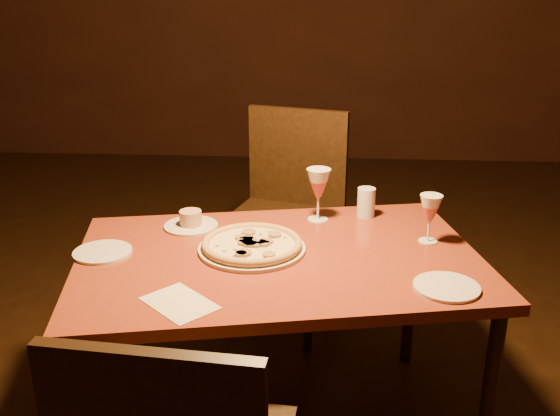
{
  "coord_description": "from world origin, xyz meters",
  "views": [
    {
      "loc": [
        0.07,
        -1.99,
        1.53
      ],
      "look_at": [
        -0.05,
        -0.1,
        0.84
      ],
      "focal_mm": 40.0,
      "sensor_mm": 36.0,
      "label": 1
    }
  ],
  "objects": [
    {
      "name": "side_plate_near",
      "position": [
        0.45,
        -0.35,
        0.7
      ],
      "size": [
        0.19,
        0.19,
        0.01
      ],
      "primitive_type": "cylinder",
      "color": "silver",
      "rests_on": "dining_table"
    },
    {
      "name": "water_tumbler",
      "position": [
        0.25,
        0.22,
        0.75
      ],
      "size": [
        0.07,
        0.07,
        0.11
      ],
      "primitive_type": "cylinder",
      "color": "silver",
      "rests_on": "dining_table"
    },
    {
      "name": "wine_glass_right",
      "position": [
        0.45,
        -0.01,
        0.78
      ],
      "size": [
        0.08,
        0.08,
        0.17
      ],
      "primitive_type": null,
      "color": "#C25151",
      "rests_on": "dining_table"
    },
    {
      "name": "dining_table",
      "position": [
        -0.05,
        -0.15,
        0.63
      ],
      "size": [
        1.43,
        1.06,
        0.69
      ],
      "rotation": [
        0.0,
        0.0,
        0.19
      ],
      "color": "maroon",
      "rests_on": "floor"
    },
    {
      "name": "chair_far",
      "position": [
        -0.07,
        0.68,
        0.55
      ],
      "size": [
        0.59,
        0.59,
        0.98
      ],
      "rotation": [
        0.0,
        0.0,
        -0.29
      ],
      "color": "black",
      "rests_on": "floor"
    },
    {
      "name": "wine_glass_far",
      "position": [
        0.07,
        0.17,
        0.79
      ],
      "size": [
        0.09,
        0.09,
        0.2
      ],
      "primitive_type": null,
      "color": "#C25151",
      "rests_on": "dining_table"
    },
    {
      "name": "pizza_plate",
      "position": [
        -0.14,
        -0.12,
        0.71
      ],
      "size": [
        0.35,
        0.35,
        0.04
      ],
      "color": "silver",
      "rests_on": "dining_table"
    },
    {
      "name": "menu_card",
      "position": [
        -0.31,
        -0.49,
        0.69
      ],
      "size": [
        0.24,
        0.24,
        0.0
      ],
      "primitive_type": "cube",
      "rotation": [
        0.0,
        0.0,
        0.81
      ],
      "color": "beige",
      "rests_on": "dining_table"
    },
    {
      "name": "side_plate_left",
      "position": [
        -0.63,
        -0.18,
        0.7
      ],
      "size": [
        0.19,
        0.19,
        0.01
      ],
      "primitive_type": "cylinder",
      "color": "silver",
      "rests_on": "dining_table"
    },
    {
      "name": "floor",
      "position": [
        0.0,
        0.0,
        0.0
      ],
      "size": [
        7.0,
        7.0,
        0.0
      ],
      "primitive_type": "plane",
      "color": "black",
      "rests_on": "ground"
    },
    {
      "name": "ramekin_saucer",
      "position": [
        -0.39,
        0.07,
        0.71
      ],
      "size": [
        0.19,
        0.19,
        0.06
      ],
      "color": "silver",
      "rests_on": "dining_table"
    }
  ]
}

